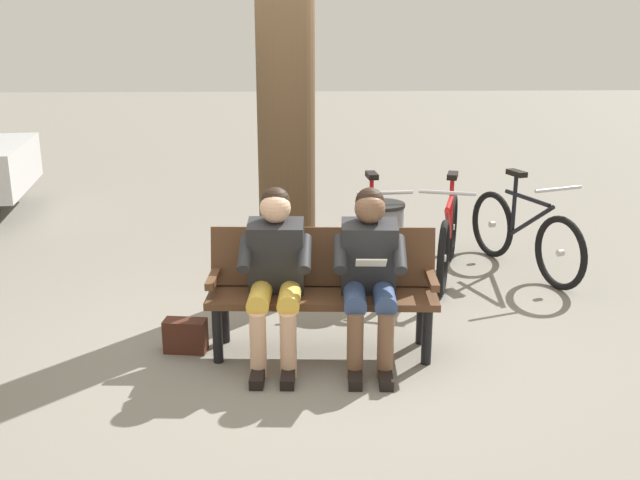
% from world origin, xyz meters
% --- Properties ---
extents(ground_plane, '(40.00, 40.00, 0.00)m').
position_xyz_m(ground_plane, '(0.00, 0.00, 0.00)').
color(ground_plane, slate).
extents(bench, '(1.62, 0.56, 0.87)m').
position_xyz_m(bench, '(-0.20, 0.04, 0.51)').
color(bench, '#51331E').
rests_on(bench, ground).
extents(person_reading, '(0.51, 0.78, 1.20)m').
position_xyz_m(person_reading, '(-0.52, 0.23, 0.66)').
color(person_reading, '#262628').
rests_on(person_reading, ground).
extents(person_companion, '(0.51, 0.78, 1.20)m').
position_xyz_m(person_companion, '(0.12, 0.19, 0.66)').
color(person_companion, '#262628').
rests_on(person_companion, ground).
extents(handbag, '(0.32, 0.18, 0.24)m').
position_xyz_m(handbag, '(0.78, 0.07, 0.12)').
color(handbag, '#3F1E14').
rests_on(handbag, ground).
extents(tree_trunk, '(0.47, 0.47, 4.04)m').
position_xyz_m(tree_trunk, '(0.05, -1.08, 2.02)').
color(tree_trunk, '#4C3823').
rests_on(tree_trunk, ground).
extents(litter_bin, '(0.39, 0.39, 0.79)m').
position_xyz_m(litter_bin, '(-0.76, -1.12, 0.40)').
color(litter_bin, slate).
rests_on(litter_bin, ground).
extents(bicycle_orange, '(0.69, 1.60, 0.94)m').
position_xyz_m(bicycle_orange, '(-2.16, -1.58, 0.36)').
color(bicycle_orange, black).
rests_on(bicycle_orange, ground).
extents(bicycle_green, '(0.61, 1.63, 0.94)m').
position_xyz_m(bicycle_green, '(-1.42, -1.49, 0.36)').
color(bicycle_green, black).
rests_on(bicycle_green, ground).
extents(bicycle_blue, '(0.48, 1.68, 0.94)m').
position_xyz_m(bicycle_blue, '(-0.75, -1.53, 0.36)').
color(bicycle_blue, black).
rests_on(bicycle_blue, ground).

